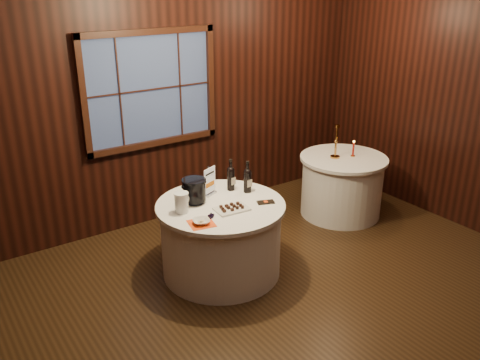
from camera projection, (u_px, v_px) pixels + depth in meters
ground at (282, 321)px, 4.52m from camera, size 6.00×6.00×0.00m
back_wall at (150, 98)px, 5.83m from camera, size 6.00×0.10×3.00m
main_table at (221, 238)px, 5.13m from camera, size 1.28×1.28×0.77m
side_table at (342, 185)px, 6.41m from camera, size 1.08×1.08×0.77m
sign_stand at (209, 185)px, 5.16m from camera, size 0.18×0.14×0.30m
port_bottle_left at (231, 177)px, 5.26m from camera, size 0.08×0.09×0.34m
port_bottle_right at (247, 179)px, 5.21m from camera, size 0.08×0.08×0.34m
ice_bucket at (194, 190)px, 4.97m from camera, size 0.24×0.24×0.25m
chocolate_plate at (232, 208)px, 4.85m from camera, size 0.34×0.24×0.05m
chocolate_box at (266, 202)px, 5.01m from camera, size 0.19×0.14×0.01m
grape_bunch at (212, 216)px, 4.69m from camera, size 0.15×0.09×0.03m
glass_pitcher at (182, 202)px, 4.78m from camera, size 0.18×0.14×0.20m
orange_napkin at (201, 224)px, 4.59m from camera, size 0.26×0.26×0.00m
cracker_bowl at (201, 221)px, 4.58m from camera, size 0.20×0.20×0.04m
brass_candlestick at (336, 146)px, 6.19m from camera, size 0.12×0.12×0.42m
red_candle at (353, 150)px, 6.26m from camera, size 0.06×0.06×0.21m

